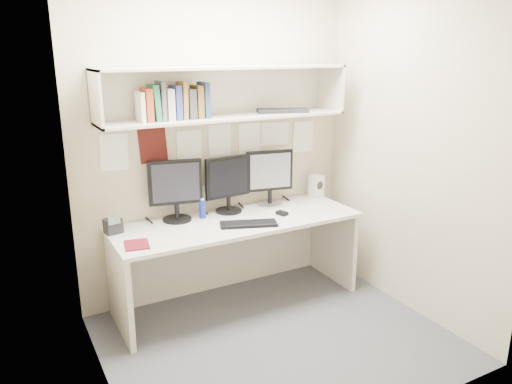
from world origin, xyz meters
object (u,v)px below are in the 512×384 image
desk (237,261)px  maroon_notebook (137,245)px  monitor_left (175,188)px  speaker (316,186)px  monitor_center (228,182)px  keyboard (249,224)px  monitor_right (270,176)px  desk_phone (113,226)px

desk → maroon_notebook: bearing=-169.4°
monitor_left → speaker: monitor_left is taller
monitor_center → speaker: bearing=-5.1°
monitor_center → keyboard: size_ratio=1.07×
desk → speaker: (0.92, 0.21, 0.47)m
desk → monitor_right: bearing=27.1°
desk_phone → monitor_right: bearing=-8.5°
monitor_center → keyboard: (-0.01, -0.38, -0.25)m
monitor_left → monitor_right: size_ratio=1.01×
speaker → maroon_notebook: 1.82m
monitor_left → desk_phone: 0.56m
keyboard → monitor_right: bearing=63.5°
monitor_left → keyboard: (0.45, -0.38, -0.25)m
keyboard → desk_phone: 1.02m
monitor_left → maroon_notebook: monitor_left is taller
monitor_center → maroon_notebook: monitor_center is taller
desk → keyboard: keyboard is taller
keyboard → desk: bearing=117.4°
maroon_notebook → desk_phone: bearing=115.0°
speaker → maroon_notebook: size_ratio=1.04×
monitor_right → speaker: (0.49, -0.01, -0.16)m
desk → monitor_center: (0.03, 0.22, 0.62)m
monitor_right → desk_phone: size_ratio=3.31×
monitor_right → maroon_notebook: monitor_right is taller
monitor_right → monitor_center: bearing=-169.3°
monitor_right → speaker: 0.52m
speaker → keyboard: bearing=-168.9°
desk → desk_phone: 1.04m
speaker → monitor_right: bearing=167.6°
keyboard → monitor_center: bearing=108.9°
desk → keyboard: size_ratio=4.57×
desk_phone → monitor_left: bearing=-4.7°
keyboard → speaker: (0.90, 0.38, 0.09)m
maroon_notebook → desk_phone: (-0.08, 0.32, 0.05)m
desk → monitor_center: bearing=82.3°
keyboard → maroon_notebook: keyboard is taller
monitor_center → desk_phone: size_ratio=3.22×
keyboard → maroon_notebook: bearing=-160.2°
desk → speaker: size_ratio=9.62×
speaker → monitor_left: bearing=168.1°
monitor_right → desk_phone: monitor_right is taller
desk → monitor_left: bearing=152.8°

